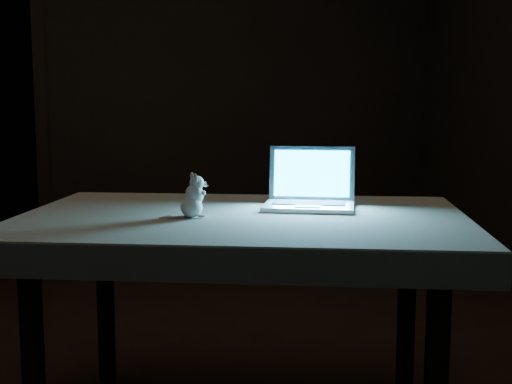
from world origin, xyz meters
name	(u,v)px	position (x,y,z in m)	size (l,w,h in m)	color
back_wall	(132,61)	(0.00, 2.50, 1.30)	(4.50, 0.04, 2.60)	black
table	(243,324)	(0.01, -0.32, 0.34)	(1.27, 0.82, 0.68)	black
tablecloth	(247,226)	(0.04, -0.27, 0.64)	(1.36, 0.91, 0.09)	#BAB499
laptop	(309,179)	(0.25, -0.27, 0.79)	(0.29, 0.25, 0.20)	silver
plush_mouse	(191,196)	(-0.15, -0.32, 0.75)	(0.10, 0.10, 0.13)	white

